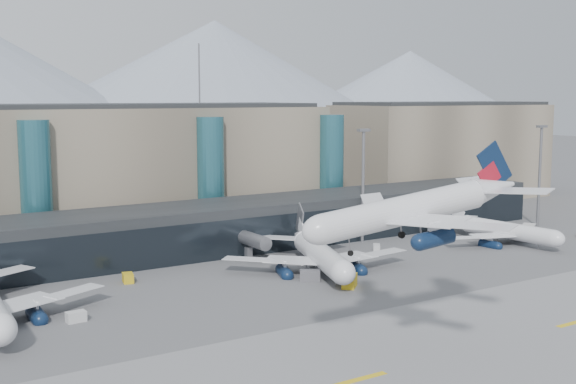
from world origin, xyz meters
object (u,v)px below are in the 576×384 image
(veh_a, at_px, (76,317))
(veh_g, at_px, (308,263))
(lightmast_right, at_px, (540,170))
(jet_parked_right, at_px, (495,224))
(jet_parked_mid, at_px, (316,245))
(veh_c, at_px, (310,276))
(veh_h, at_px, (350,281))
(hero_jet, at_px, (424,199))
(lightmast_mid, at_px, (363,179))
(veh_b, at_px, (128,278))
(veh_d, at_px, (377,248))

(veh_a, relative_size, veh_g, 1.24)
(lightmast_right, distance_m, veh_g, 74.99)
(jet_parked_right, height_order, veh_g, jet_parked_right)
(jet_parked_mid, bearing_deg, veh_g, 24.46)
(veh_c, height_order, veh_h, veh_h)
(hero_jet, xyz_separation_m, veh_h, (13.02, 31.85, -19.09))
(lightmast_mid, height_order, hero_jet, hero_jet)
(jet_parked_mid, xyz_separation_m, veh_h, (-2.67, -14.03, -3.52))
(lightmast_mid, xyz_separation_m, veh_g, (-23.56, -12.90, -13.76))
(lightmast_mid, distance_m, jet_parked_right, 31.98)
(jet_parked_right, relative_size, veh_c, 9.14)
(veh_b, bearing_deg, veh_h, -114.51)
(jet_parked_right, xyz_separation_m, veh_c, (-55.30, -6.80, -3.01))
(lightmast_mid, height_order, veh_a, lightmast_mid)
(lightmast_mid, height_order, veh_c, lightmast_mid)
(lightmast_right, height_order, veh_d, lightmast_right)
(veh_a, distance_m, veh_h, 45.94)
(jet_parked_mid, relative_size, veh_b, 13.35)
(veh_h, bearing_deg, veh_g, 38.47)
(hero_jet, bearing_deg, lightmast_mid, 65.70)
(lightmast_mid, distance_m, veh_d, 16.95)
(jet_parked_right, xyz_separation_m, veh_a, (-97.41, -8.00, -3.22))
(lightmast_right, bearing_deg, lightmast_mid, 170.91)
(jet_parked_right, bearing_deg, veh_c, 91.33)
(lightmast_right, relative_size, hero_jet, 0.81)
(jet_parked_right, bearing_deg, veh_a, 89.02)
(lightmast_mid, bearing_deg, veh_c, -142.66)
(jet_parked_right, xyz_separation_m, veh_h, (-51.85, -13.90, -2.89))
(jet_parked_right, xyz_separation_m, veh_b, (-83.15, 9.61, -3.18))
(hero_jet, relative_size, jet_parked_right, 0.97)
(veh_d, bearing_deg, veh_c, 154.26)
(lightmast_right, height_order, veh_g, lightmast_right)
(lightmast_mid, relative_size, jet_parked_right, 0.78)
(veh_b, bearing_deg, jet_parked_right, -84.19)
(veh_b, distance_m, veh_d, 53.90)
(lightmast_right, xyz_separation_m, veh_c, (-79.45, -14.47, -13.42))
(veh_c, bearing_deg, jet_parked_right, 39.89)
(veh_g, bearing_deg, jet_parked_mid, -6.10)
(veh_a, bearing_deg, veh_g, 9.16)
(veh_h, bearing_deg, veh_d, -1.30)
(hero_jet, distance_m, veh_h, 39.35)
(lightmast_right, distance_m, veh_h, 80.11)
(jet_parked_mid, bearing_deg, lightmast_right, -64.73)
(lightmast_mid, height_order, veh_b, lightmast_mid)
(veh_d, bearing_deg, lightmast_mid, 17.05)
(veh_a, height_order, veh_g, veh_a)
(lightmast_mid, xyz_separation_m, lightmast_right, (50.00, -8.00, 0.00))
(lightmast_right, height_order, veh_c, lightmast_right)
(veh_a, xyz_separation_m, veh_g, (48.00, 10.77, -0.13))
(veh_h, bearing_deg, hero_jet, -155.45)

